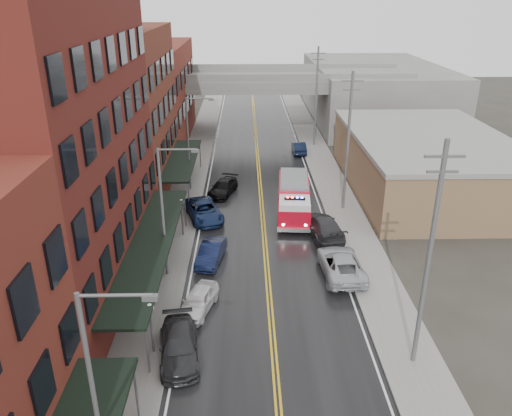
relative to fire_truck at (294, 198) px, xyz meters
name	(u,v)px	position (x,y,z in m)	size (l,w,h in m)	color
road	(264,235)	(-2.67, -3.82, -1.61)	(11.00, 160.00, 0.02)	black
sidewalk_left	(172,235)	(-9.97, -3.82, -1.55)	(3.00, 160.00, 0.15)	slate
sidewalk_right	(355,233)	(4.63, -3.82, -1.55)	(3.00, 160.00, 0.15)	slate
curb_left	(193,235)	(-8.32, -3.82, -1.55)	(0.30, 160.00, 0.15)	gray
curb_right	(335,234)	(2.98, -3.82, -1.55)	(0.30, 160.00, 0.15)	gray
brick_building_b	(44,154)	(-15.97, -10.82, 7.38)	(9.00, 20.00, 18.00)	#5D1C18
brick_building_c	(117,113)	(-15.97, 6.68, 5.88)	(9.00, 15.00, 15.00)	#5E261C
brick_building_far	(151,94)	(-15.97, 24.18, 4.38)	(9.00, 20.00, 12.00)	maroon
tan_building	(426,164)	(13.33, 6.18, 0.88)	(14.00, 22.00, 5.00)	olive
right_far_block	(374,92)	(15.33, 36.18, 2.38)	(18.00, 30.00, 8.00)	slate
awning_1	(151,243)	(-10.16, -10.82, 1.37)	(2.60, 18.00, 3.09)	black
awning_2	(182,159)	(-10.16, 6.68, 1.36)	(2.60, 13.00, 3.09)	black
globe_lamp_1	(151,317)	(-9.07, -17.82, 0.69)	(0.44, 0.44, 3.12)	#59595B
globe_lamp_2	(182,209)	(-9.07, -3.82, 0.69)	(0.44, 0.44, 3.12)	#59595B
street_lamp_0	(100,387)	(-9.22, -25.82, 3.56)	(2.64, 0.22, 9.00)	#59595B
street_lamp_1	(166,205)	(-9.22, -9.82, 3.56)	(2.64, 0.22, 9.00)	#59595B
street_lamp_2	(191,138)	(-9.22, 6.18, 3.56)	(2.64, 0.22, 9.00)	#59595B
utility_pole_0	(429,256)	(4.53, -18.82, 4.68)	(1.80, 0.24, 12.00)	#59595B
utility_pole_1	(348,140)	(4.53, 1.18, 4.68)	(1.80, 0.24, 12.00)	#59595B
utility_pole_2	(316,95)	(4.53, 21.18, 4.68)	(1.80, 0.24, 12.00)	#59595B
overpass	(256,88)	(-2.67, 28.18, 4.36)	(40.00, 10.00, 7.50)	slate
fire_truck	(294,198)	(0.00, 0.00, 0.00)	(3.79, 8.38, 2.99)	#BB081C
parked_car_left_3	(179,346)	(-7.67, -18.12, -0.91)	(2.00, 4.91, 1.42)	#28282A
parked_car_left_4	(198,300)	(-7.03, -13.90, -0.94)	(1.60, 3.99, 1.36)	silver
parked_car_left_5	(211,253)	(-6.62, -7.95, -0.93)	(1.47, 4.21, 1.39)	black
parked_car_left_6	(204,211)	(-7.67, -0.62, -0.86)	(2.52, 5.46, 1.52)	#132247
parked_car_left_7	(223,187)	(-6.27, 5.06, -0.95)	(1.89, 4.66, 1.35)	black
parked_car_right_0	(341,264)	(2.33, -9.89, -0.83)	(2.62, 5.68, 1.58)	#ADB1B5
parked_car_right_1	(323,226)	(1.95, -4.02, -0.80)	(2.32, 5.70, 1.65)	#2B2B2E
parked_car_right_2	(295,176)	(0.93, 7.98, -0.87)	(1.77, 4.39, 1.50)	#B7B7B7
parked_car_right_3	(299,148)	(2.31, 18.13, -0.93)	(1.46, 4.19, 1.38)	black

